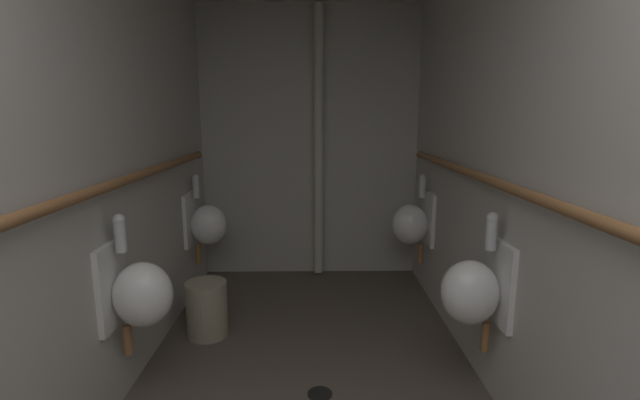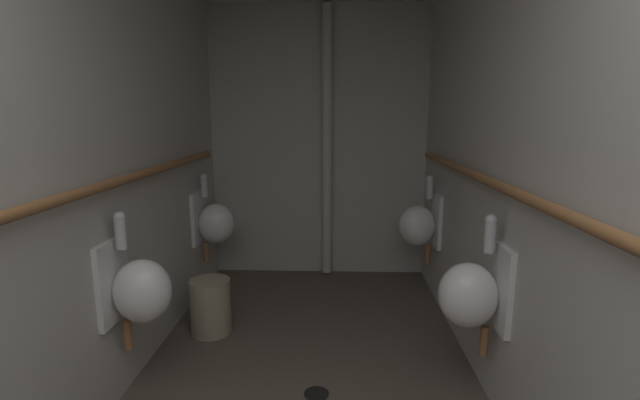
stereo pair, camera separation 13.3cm
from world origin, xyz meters
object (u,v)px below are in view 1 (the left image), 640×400
Objects in this scene: floor_drain at (320,393)px; waste_bin at (207,309)px; urinal_left_mid at (139,293)px; urinal_right_far at (413,223)px; standpipe_back_wall at (319,145)px; urinal_left_far at (206,224)px; urinal_right_mid at (474,290)px.

waste_bin is at bearing 138.58° from floor_drain.
urinal_right_far is (1.73, 1.44, 0.00)m from urinal_left_mid.
standpipe_back_wall reaches higher than urinal_right_far.
urinal_right_far is 1.12m from standpipe_back_wall.
urinal_right_far is at bearing 59.81° from floor_drain.
urinal_left_far is 0.83m from waste_bin.
waste_bin is at bearing -123.70° from standpipe_back_wall.
urinal_right_far is at bearing -33.15° from standpipe_back_wall.
urinal_left_far reaches higher than waste_bin.
urinal_right_mid is 1.81m from waste_bin.
waste_bin is at bearing 78.97° from urinal_left_mid.
standpipe_back_wall reaches higher than urinal_right_mid.
urinal_right_far is 5.39× the size of floor_drain.
standpipe_back_wall is 2.26m from floor_drain.
urinal_right_mid is (1.73, 0.01, 0.00)m from urinal_left_mid.
urinal_right_mid is at bearing -90.00° from urinal_right_far.
urinal_right_far is at bearing 23.40° from waste_bin.
urinal_left_far is 1.78m from floor_drain.
urinal_left_mid is 1.00× the size of urinal_right_mid.
waste_bin is at bearing -77.92° from urinal_left_far.
standpipe_back_wall is at bearing 111.90° from urinal_right_mid.
urinal_left_mid and urinal_right_mid have the same top height.
urinal_left_mid is 0.31× the size of standpipe_back_wall.
waste_bin is (0.15, -0.69, -0.44)m from urinal_left_far.
urinal_right_far is 1.71m from floor_drain.
urinal_left_mid is 1.00× the size of urinal_left_far.
standpipe_back_wall reaches higher than floor_drain.
floor_drain is (-0.80, 0.06, -0.63)m from urinal_right_mid.
urinal_right_mid is 1.93× the size of waste_bin.
standpipe_back_wall is at bearing 89.52° from floor_drain.
urinal_right_far is at bearing 39.84° from urinal_left_mid.
floor_drain is at bearing 175.47° from urinal_right_mid.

